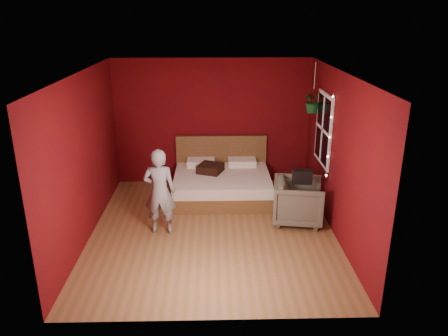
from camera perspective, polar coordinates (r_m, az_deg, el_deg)
floor at (r=7.39m, az=-1.46°, el=-8.14°), size 4.50×4.50×0.00m
room_walls at (r=6.76m, az=-1.58°, el=4.52°), size 4.04×4.54×2.62m
window at (r=7.92m, az=12.86°, el=4.98°), size 0.05×0.97×1.27m
fairy_lights at (r=7.42m, az=13.62°, el=3.93°), size 0.04×0.04×1.45m
bed at (r=8.63m, az=-0.27°, el=-1.89°), size 1.88×1.60×1.03m
person at (r=7.11m, az=-8.39°, el=-3.08°), size 0.54×0.37×1.44m
armchair at (r=7.63m, az=9.65°, el=-4.31°), size 0.95×0.93×0.76m
handbag at (r=7.34m, az=10.18°, el=-1.12°), size 0.33×0.19×0.23m
throw_pillow at (r=8.58m, az=-1.78°, el=-0.03°), size 0.57×0.57×0.16m
hanging_plant at (r=8.31m, az=11.57°, el=8.58°), size 0.47×0.44×0.92m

